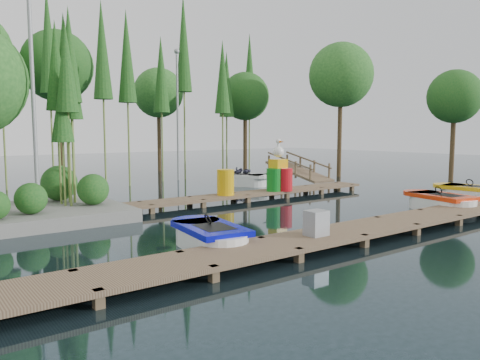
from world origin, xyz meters
TOP-DOWN VIEW (x-y plane):
  - ground_plane at (0.00, 0.00)m, footprint 90.00×90.00m
  - near_dock at (0.00, -4.50)m, footprint 18.00×1.50m
  - far_dock at (1.00, 2.50)m, footprint 15.00×1.20m
  - tree_screen at (-2.04, 10.60)m, footprint 34.42×18.53m
  - lamp_island at (-5.50, 2.50)m, footprint 0.30×0.30m
  - lamp_rear at (4.00, 11.00)m, footprint 0.30×0.30m
  - ramp at (9.00, 6.50)m, footprint 1.50×3.94m
  - boat_blue at (-3.03, -3.03)m, footprint 1.52×2.78m
  - boat_red at (6.25, -3.40)m, footprint 1.68×2.91m
  - boat_yellow_near at (9.38, -2.91)m, footprint 1.65×2.97m
  - boat_white_far at (5.27, 6.54)m, footprint 2.51×3.02m
  - utility_cabinet at (-0.99, -4.50)m, footprint 0.49×0.41m
  - yellow_barrel at (1.30, 2.50)m, footprint 0.66×0.66m
  - drum_cluster at (3.91, 2.34)m, footprint 1.24×1.13m
  - seagull_post at (3.44, 2.50)m, footprint 0.51×0.27m

SIDE VIEW (x-z plane):
  - ground_plane at x=0.00m, z-range 0.00..0.00m
  - far_dock at x=1.00m, z-range -0.02..0.48m
  - near_dock at x=0.00m, z-range -0.02..0.48m
  - boat_blue at x=-3.03m, z-range -0.19..0.70m
  - boat_red at x=6.25m, z-range -0.19..0.73m
  - boat_yellow_near at x=9.38m, z-range -0.20..0.75m
  - boat_white_far at x=5.27m, z-range -0.36..0.95m
  - ramp at x=9.00m, z-range -0.16..1.33m
  - utility_cabinet at x=-0.99m, z-range 0.30..0.90m
  - yellow_barrel at x=1.30m, z-range 0.30..1.29m
  - seagull_post at x=3.44m, z-range 0.44..1.26m
  - drum_cluster at x=3.91m, z-range -0.14..2.00m
  - lamp_island at x=-5.50m, z-range 0.64..7.89m
  - lamp_rear at x=4.00m, z-range 0.64..7.89m
  - tree_screen at x=-2.04m, z-range 0.96..11.27m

